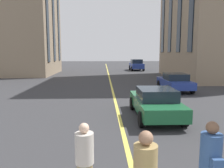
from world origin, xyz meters
name	(u,v)px	position (x,y,z in m)	size (l,w,h in m)	color
lane_centre_line	(111,84)	(20.00, 0.00, 0.00)	(80.00, 0.16, 0.01)	#D8C64C
car_blue_parked_a	(136,65)	(36.87, -4.90, 0.97)	(4.70, 2.14, 1.88)	navy
car_green_near	(155,102)	(8.82, -1.66, 0.70)	(4.40, 1.95, 1.37)	#1E6038
car_blue_mid	(175,82)	(16.16, -4.90, 0.70)	(4.40, 1.95, 1.37)	navy
pedestrian_near	(210,168)	(2.51, -1.21, 0.88)	(0.50, 0.38, 1.75)	#997F4C
pedestrian_far	(85,161)	(3.05, 1.12, 0.78)	(0.38, 0.38, 1.58)	#997F4C
building_left_near	(11,26)	(30.67, 13.19, 6.52)	(10.44, 11.50, 13.03)	gray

